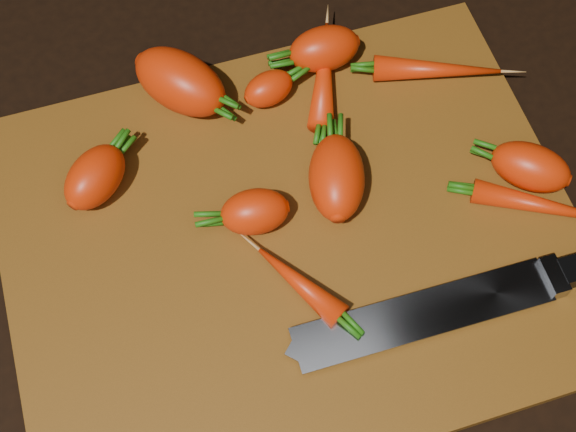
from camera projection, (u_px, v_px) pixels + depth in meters
name	position (u px, v px, depth m)	size (l,w,h in m)	color
ground	(291.00, 243.00, 0.72)	(2.00, 2.00, 0.01)	black
cutting_board	(291.00, 238.00, 0.71)	(0.50, 0.40, 0.01)	brown
carrot_0	(95.00, 177.00, 0.71)	(0.07, 0.04, 0.04)	red
carrot_1	(255.00, 212.00, 0.69)	(0.06, 0.04, 0.04)	red
carrot_2	(180.00, 82.00, 0.75)	(0.10, 0.06, 0.06)	red
carrot_3	(337.00, 177.00, 0.70)	(0.08, 0.05, 0.05)	red
carrot_4	(324.00, 49.00, 0.77)	(0.07, 0.04, 0.04)	red
carrot_5	(269.00, 89.00, 0.76)	(0.05, 0.03, 0.03)	red
carrot_6	(531.00, 167.00, 0.71)	(0.07, 0.04, 0.04)	red
carrot_7	(324.00, 74.00, 0.77)	(0.12, 0.03, 0.03)	red
carrot_8	(545.00, 206.00, 0.71)	(0.13, 0.02, 0.02)	red
carrot_9	(299.00, 283.00, 0.67)	(0.09, 0.02, 0.02)	red
carrot_10	(437.00, 70.00, 0.77)	(0.12, 0.03, 0.03)	red
knife	(448.00, 307.00, 0.66)	(0.36, 0.04, 0.02)	gray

